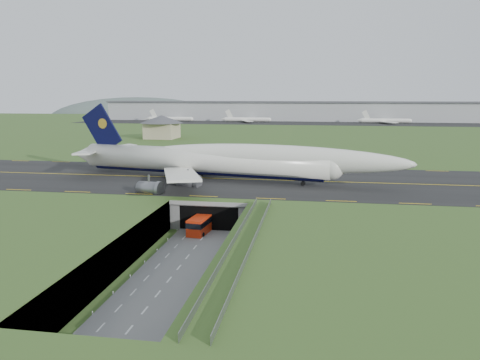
# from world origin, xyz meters

# --- Properties ---
(ground) EXTENTS (900.00, 900.00, 0.00)m
(ground) POSITION_xyz_m (0.00, 0.00, 0.00)
(ground) COLOR #3A5F26
(ground) RESTS_ON ground
(airfield_deck) EXTENTS (800.00, 800.00, 6.00)m
(airfield_deck) POSITION_xyz_m (0.00, 0.00, 3.00)
(airfield_deck) COLOR gray
(airfield_deck) RESTS_ON ground
(trench_road) EXTENTS (12.00, 75.00, 0.20)m
(trench_road) POSITION_xyz_m (0.00, -7.50, 0.10)
(trench_road) COLOR slate
(trench_road) RESTS_ON ground
(taxiway) EXTENTS (800.00, 44.00, 0.18)m
(taxiway) POSITION_xyz_m (0.00, 33.00, 6.09)
(taxiway) COLOR black
(taxiway) RESTS_ON airfield_deck
(tunnel_portal) EXTENTS (17.00, 22.30, 6.00)m
(tunnel_portal) POSITION_xyz_m (0.00, 16.71, 3.33)
(tunnel_portal) COLOR gray
(tunnel_portal) RESTS_ON ground
(guideway) EXTENTS (3.00, 53.00, 7.05)m
(guideway) POSITION_xyz_m (11.00, -19.11, 5.32)
(guideway) COLOR #A8A8A3
(guideway) RESTS_ON ground
(jumbo_jet) EXTENTS (87.84, 57.01, 19.18)m
(jumbo_jet) POSITION_xyz_m (-1.11, 30.39, 11.15)
(jumbo_jet) COLOR white
(jumbo_jet) RESTS_ON ground
(shuttle_tram) EXTENTS (4.11, 8.54, 3.34)m
(shuttle_tram) POSITION_xyz_m (-1.16, 6.18, 1.83)
(shuttle_tram) COLOR red
(shuttle_tram) RESTS_ON ground
(service_building) EXTENTS (21.24, 21.24, 11.19)m
(service_building) POSITION_xyz_m (-52.42, 136.04, 12.63)
(service_building) COLOR #BEAF89
(service_building) RESTS_ON ground
(cargo_terminal) EXTENTS (320.00, 67.00, 15.60)m
(cargo_terminal) POSITION_xyz_m (-0.17, 299.41, 13.96)
(cargo_terminal) COLOR #B2B2B2
(cargo_terminal) RESTS_ON ground
(distant_hills) EXTENTS (700.00, 91.00, 60.00)m
(distant_hills) POSITION_xyz_m (64.38, 430.00, -4.00)
(distant_hills) COLOR #586961
(distant_hills) RESTS_ON ground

